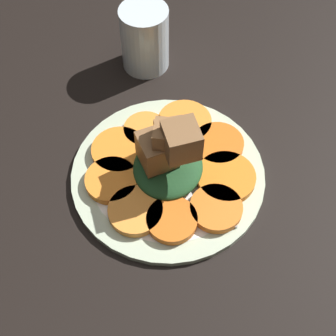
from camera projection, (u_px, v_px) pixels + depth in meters
table_slab at (168, 180)px, 69.62cm from camera, size 120.00×120.00×2.00cm
plate at (168, 174)px, 68.35cm from camera, size 28.19×28.19×1.05cm
carrot_slice_0 at (119, 151)px, 69.27cm from camera, size 8.22×8.22×1.18cm
carrot_slice_1 at (111, 180)px, 66.37cm from camera, size 7.52×7.52×1.18cm
carrot_slice_2 at (135, 211)px, 63.64cm from camera, size 7.54×7.54×1.18cm
carrot_slice_3 at (172, 220)px, 62.85cm from camera, size 6.96×6.96×1.18cm
carrot_slice_4 at (216, 208)px, 63.85cm from camera, size 7.26×7.26×1.18cm
carrot_slice_5 at (226, 177)px, 66.72cm from camera, size 8.48×8.48×1.18cm
carrot_slice_6 at (218, 144)px, 69.93cm from camera, size 7.66×7.66×1.18cm
carrot_slice_7 at (185, 122)px, 72.26cm from camera, size 8.30×8.30×1.18cm
carrot_slice_8 at (145, 130)px, 71.40cm from camera, size 6.63×6.63×1.18cm
center_pile at (168, 154)px, 64.58cm from camera, size 11.08×9.97×11.57cm
fork at (210, 174)px, 67.39cm from camera, size 18.15×9.10×0.40cm
water_glass at (145, 38)px, 77.26cm from camera, size 8.02×8.02×11.04cm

